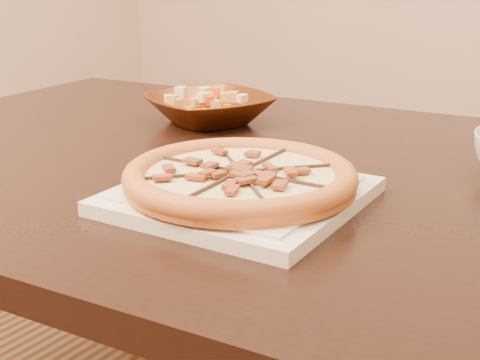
{
  "coord_description": "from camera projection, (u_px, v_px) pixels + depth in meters",
  "views": [
    {
      "loc": [
        0.68,
        -0.87,
        1.04
      ],
      "look_at": [
        0.23,
        -0.22,
        0.78
      ],
      "focal_mm": 50.0,
      "sensor_mm": 36.0,
      "label": 1
    }
  ],
  "objects": [
    {
      "name": "bronze_bowl",
      "position": [
        209.0,
        109.0,
        1.25
      ],
      "size": [
        0.29,
        0.29,
        0.05
      ],
      "primitive_type": "imported",
      "rotation": [
        0.0,
        0.0,
        -0.39
      ],
      "color": "brown",
      "rests_on": "dining_table"
    },
    {
      "name": "pizza",
      "position": [
        240.0,
        177.0,
        0.83
      ],
      "size": [
        0.29,
        0.29,
        0.03
      ],
      "color": "#B3521D",
      "rests_on": "plate"
    },
    {
      "name": "dining_table",
      "position": [
        256.0,
        218.0,
        1.05
      ],
      "size": [
        1.55,
        1.08,
        0.75
      ],
      "color": "black",
      "rests_on": "floor"
    },
    {
      "name": "mixed_dish",
      "position": [
        208.0,
        87.0,
        1.24
      ],
      "size": [
        0.1,
        0.11,
        0.03
      ],
      "color": "#E3C584",
      "rests_on": "bronze_bowl"
    },
    {
      "name": "plate",
      "position": [
        240.0,
        195.0,
        0.84
      ],
      "size": [
        0.3,
        0.3,
        0.02
      ],
      "color": "beige",
      "rests_on": "dining_table"
    }
  ]
}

